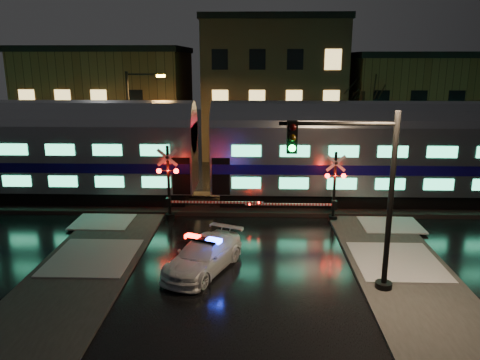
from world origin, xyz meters
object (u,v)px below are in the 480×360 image
(streetlight, at_px, (133,122))
(crossing_signal_left, at_px, (175,190))
(traffic_light, at_px, (361,199))
(police_car, at_px, (203,255))
(crossing_signal_right, at_px, (327,194))

(streetlight, bearing_deg, crossing_signal_left, -60.41)
(streetlight, bearing_deg, traffic_light, -50.68)
(police_car, relative_size, traffic_light, 0.73)
(crossing_signal_right, height_order, traffic_light, traffic_light)
(crossing_signal_left, bearing_deg, police_car, -70.81)
(streetlight, bearing_deg, crossing_signal_right, -29.50)
(crossing_signal_left, height_order, streetlight, streetlight)
(traffic_light, bearing_deg, crossing_signal_left, 143.22)
(police_car, height_order, crossing_signal_right, crossing_signal_right)
(crossing_signal_left, xyz_separation_m, traffic_light, (8.01, -7.72, 1.89))
(police_car, height_order, traffic_light, traffic_light)
(crossing_signal_left, relative_size, streetlight, 0.74)
(crossing_signal_right, bearing_deg, streetlight, 150.50)
(crossing_signal_right, xyz_separation_m, streetlight, (-11.85, 6.70, 2.87))
(traffic_light, relative_size, streetlight, 0.87)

